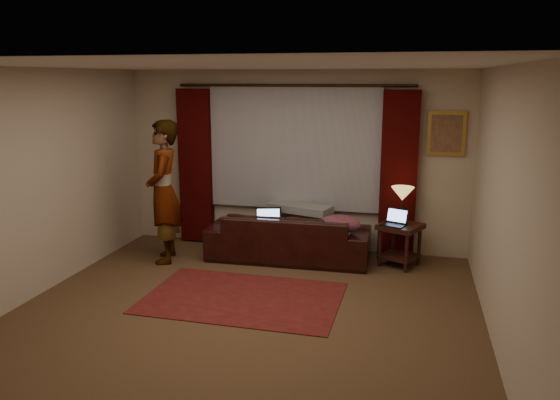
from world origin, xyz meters
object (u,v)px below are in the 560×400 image
object	(u,v)px
sofa	(289,228)
end_table	(400,245)
laptop_table	(394,218)
laptop_sofa	(269,219)
tiffany_lamp	(402,205)
person	(164,192)

from	to	relation	value
sofa	end_table	world-z (taller)	sofa
end_table	laptop_table	bearing A→B (deg)	-132.45
laptop_sofa	tiffany_lamp	bearing A→B (deg)	-7.88
sofa	laptop_table	world-z (taller)	sofa
end_table	laptop_table	size ratio (longest dim) A/B	1.78
sofa	person	size ratio (longest dim) A/B	1.15
end_table	person	distance (m)	3.27
end_table	tiffany_lamp	world-z (taller)	tiffany_lamp
laptop_table	person	distance (m)	3.10
sofa	person	xyz separation A→B (m)	(-1.64, -0.48, 0.52)
sofa	tiffany_lamp	xyz separation A→B (m)	(1.52, 0.16, 0.37)
laptop_sofa	end_table	bearing A→B (deg)	-10.90
laptop_sofa	laptop_table	size ratio (longest dim) A/B	1.19
tiffany_lamp	person	distance (m)	3.22
person	laptop_table	bearing A→B (deg)	78.73
end_table	tiffany_lamp	xyz separation A→B (m)	(0.00, 0.10, 0.53)
laptop_sofa	person	distance (m)	1.48
sofa	end_table	distance (m)	1.52
sofa	tiffany_lamp	distance (m)	1.57
laptop_sofa	end_table	size ratio (longest dim) A/B	0.67
sofa	end_table	size ratio (longest dim) A/B	3.85
laptop_sofa	sofa	bearing A→B (deg)	6.60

